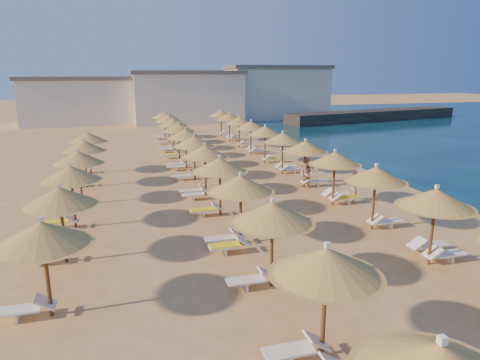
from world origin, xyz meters
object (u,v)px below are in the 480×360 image
object	(u,v)px
parasol_row_west	(199,147)
beachgoer_a	(353,186)
parasol_row_east	(293,143)
jetty	(374,115)
beachgoer_c	(307,171)
beachgoer_b	(306,174)

from	to	relation	value
parasol_row_west	beachgoer_a	bearing A→B (deg)	-34.76
parasol_row_east	beachgoer_a	size ratio (longest dim) A/B	25.66
jetty	beachgoer_c	xyz separation A→B (m)	(-25.54, -32.41, 0.11)
beachgoer_b	parasol_row_west	bearing A→B (deg)	-143.35
jetty	beachgoer_c	distance (m)	41.26
jetty	beachgoer_b	bearing A→B (deg)	-139.60
parasol_row_west	beachgoer_c	bearing A→B (deg)	-9.21
parasol_row_east	parasol_row_west	bearing A→B (deg)	180.00
jetty	parasol_row_east	size ratio (longest dim) A/B	0.67
jetty	parasol_row_west	bearing A→B (deg)	-147.60
beachgoer_b	beachgoer_c	bearing A→B (deg)	119.33
parasol_row_east	beachgoer_c	bearing A→B (deg)	-64.13
parasol_row_east	jetty	bearing A→B (deg)	50.21
parasol_row_west	beachgoer_a	world-z (taller)	parasol_row_west
beachgoer_c	beachgoer_b	bearing A→B (deg)	-81.32
beachgoer_c	jetty	bearing A→B (deg)	86.17
parasol_row_east	beachgoer_a	distance (m)	5.79
parasol_row_east	beachgoer_a	bearing A→B (deg)	-74.78
parasol_row_east	parasol_row_west	xyz separation A→B (m)	(-6.26, 0.00, 0.00)
parasol_row_east	beachgoer_b	distance (m)	2.68
beachgoer_c	beachgoer_a	xyz separation A→B (m)	(0.92, -4.25, 0.02)
jetty	parasol_row_west	size ratio (longest dim) A/B	0.67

